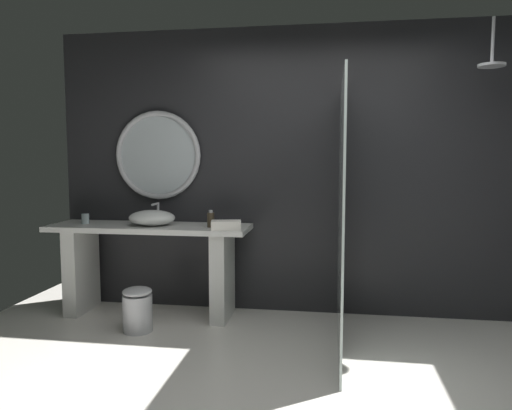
{
  "coord_description": "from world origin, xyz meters",
  "views": [
    {
      "loc": [
        0.15,
        -2.53,
        1.42
      ],
      "look_at": [
        -0.39,
        0.93,
        1.08
      ],
      "focal_mm": 33.72,
      "sensor_mm": 36.0,
      "label": 1
    }
  ],
  "objects_px": {
    "tumbler_cup": "(85,219)",
    "folded_hand_towel": "(226,225)",
    "soap_dispenser": "(211,220)",
    "rain_shower_head": "(492,60)",
    "waste_bin": "(138,309)",
    "vessel_sink": "(152,218)",
    "round_wall_mirror": "(158,155)"
  },
  "relations": [
    {
      "from": "soap_dispenser",
      "to": "folded_hand_towel",
      "type": "height_order",
      "value": "soap_dispenser"
    },
    {
      "from": "soap_dispenser",
      "to": "waste_bin",
      "type": "xyz_separation_m",
      "value": [
        -0.53,
        -0.39,
        -0.7
      ]
    },
    {
      "from": "tumbler_cup",
      "to": "round_wall_mirror",
      "type": "height_order",
      "value": "round_wall_mirror"
    },
    {
      "from": "vessel_sink",
      "to": "folded_hand_towel",
      "type": "relative_size",
      "value": 1.67
    },
    {
      "from": "folded_hand_towel",
      "to": "vessel_sink",
      "type": "bearing_deg",
      "value": 168.42
    },
    {
      "from": "vessel_sink",
      "to": "rain_shower_head",
      "type": "bearing_deg",
      "value": -0.89
    },
    {
      "from": "soap_dispenser",
      "to": "tumbler_cup",
      "type": "bearing_deg",
      "value": 177.96
    },
    {
      "from": "tumbler_cup",
      "to": "rain_shower_head",
      "type": "distance_m",
      "value": 3.67
    },
    {
      "from": "soap_dispenser",
      "to": "waste_bin",
      "type": "distance_m",
      "value": 0.96
    },
    {
      "from": "tumbler_cup",
      "to": "folded_hand_towel",
      "type": "bearing_deg",
      "value": -6.83
    },
    {
      "from": "tumbler_cup",
      "to": "waste_bin",
      "type": "relative_size",
      "value": 0.25
    },
    {
      "from": "round_wall_mirror",
      "to": "waste_bin",
      "type": "distance_m",
      "value": 1.44
    },
    {
      "from": "vessel_sink",
      "to": "rain_shower_head",
      "type": "relative_size",
      "value": 1.11
    },
    {
      "from": "soap_dispenser",
      "to": "rain_shower_head",
      "type": "bearing_deg",
      "value": -0.45
    },
    {
      "from": "tumbler_cup",
      "to": "soap_dispenser",
      "type": "distance_m",
      "value": 1.2
    },
    {
      "from": "soap_dispenser",
      "to": "round_wall_mirror",
      "type": "bearing_deg",
      "value": 152.71
    },
    {
      "from": "rain_shower_head",
      "to": "folded_hand_towel",
      "type": "distance_m",
      "value": 2.46
    },
    {
      "from": "round_wall_mirror",
      "to": "folded_hand_towel",
      "type": "relative_size",
      "value": 3.33
    },
    {
      "from": "tumbler_cup",
      "to": "rain_shower_head",
      "type": "xyz_separation_m",
      "value": [
        3.44,
        -0.06,
        1.3
      ]
    },
    {
      "from": "soap_dispenser",
      "to": "folded_hand_towel",
      "type": "distance_m",
      "value": 0.21
    },
    {
      "from": "tumbler_cup",
      "to": "rain_shower_head",
      "type": "height_order",
      "value": "rain_shower_head"
    },
    {
      "from": "tumbler_cup",
      "to": "folded_hand_towel",
      "type": "height_order",
      "value": "tumbler_cup"
    },
    {
      "from": "rain_shower_head",
      "to": "soap_dispenser",
      "type": "bearing_deg",
      "value": 179.55
    },
    {
      "from": "soap_dispenser",
      "to": "vessel_sink",
      "type": "bearing_deg",
      "value": 177.35
    },
    {
      "from": "vessel_sink",
      "to": "soap_dispenser",
      "type": "height_order",
      "value": "vessel_sink"
    },
    {
      "from": "rain_shower_head",
      "to": "folded_hand_towel",
      "type": "relative_size",
      "value": 1.5
    },
    {
      "from": "vessel_sink",
      "to": "folded_hand_towel",
      "type": "height_order",
      "value": "vessel_sink"
    },
    {
      "from": "vessel_sink",
      "to": "round_wall_mirror",
      "type": "xyz_separation_m",
      "value": [
        -0.04,
        0.28,
        0.56
      ]
    },
    {
      "from": "vessel_sink",
      "to": "round_wall_mirror",
      "type": "relative_size",
      "value": 0.5
    },
    {
      "from": "rain_shower_head",
      "to": "waste_bin",
      "type": "height_order",
      "value": "rain_shower_head"
    },
    {
      "from": "folded_hand_towel",
      "to": "soap_dispenser",
      "type": "bearing_deg",
      "value": 143.69
    },
    {
      "from": "vessel_sink",
      "to": "soap_dispenser",
      "type": "xyz_separation_m",
      "value": [
        0.55,
        -0.03,
        -0.0
      ]
    }
  ]
}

